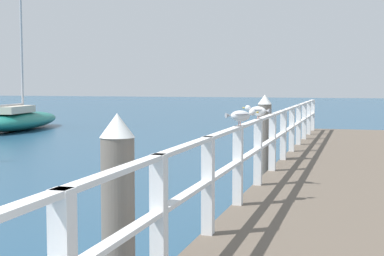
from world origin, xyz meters
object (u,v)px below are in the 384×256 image
object	(u,v)px
dock_piling_near	(118,221)
dock_piling_far	(265,137)
seagull_foreground	(241,115)
boat_2	(19,120)
seagull_background	(257,111)

from	to	relation	value
dock_piling_near	dock_piling_far	world-z (taller)	same
dock_piling_far	seagull_foreground	distance (m)	4.51
dock_piling_far	seagull_foreground	world-z (taller)	dock_piling_far
dock_piling_far	boat_2	distance (m)	15.93
seagull_foreground	seagull_background	size ratio (longest dim) A/B	0.88
dock_piling_near	dock_piling_far	size ratio (longest dim) A/B	1.00
dock_piling_near	seagull_background	distance (m)	4.65
seagull_foreground	seagull_background	bearing A→B (deg)	144.81
dock_piling_near	boat_2	bearing A→B (deg)	124.99
seagull_background	boat_2	xyz separation A→B (m)	(-12.74, 13.10, -1.18)
seagull_foreground	seagull_background	distance (m)	1.36
seagull_foreground	boat_2	xyz separation A→B (m)	(-12.76, 14.46, -1.18)
seagull_foreground	boat_2	size ratio (longest dim) A/B	0.06
boat_2	dock_piling_near	bearing A→B (deg)	-63.31
dock_piling_near	seagull_foreground	world-z (taller)	dock_piling_near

